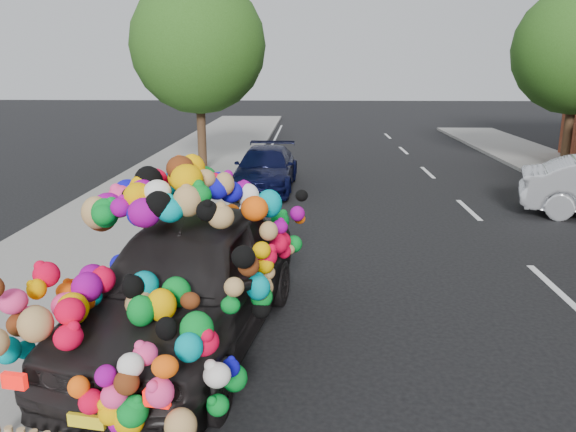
% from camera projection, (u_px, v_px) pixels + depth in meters
% --- Properties ---
extents(ground, '(100.00, 100.00, 0.00)m').
position_uv_depth(ground, '(328.00, 284.00, 9.07)').
color(ground, black).
rests_on(ground, ground).
extents(sidewalk, '(4.00, 60.00, 0.12)m').
position_uv_depth(sidewalk, '(66.00, 277.00, 9.22)').
color(sidewalk, gray).
rests_on(sidewalk, ground).
extents(kerb, '(0.15, 60.00, 0.13)m').
position_uv_depth(kerb, '(184.00, 278.00, 9.15)').
color(kerb, gray).
rests_on(kerb, ground).
extents(lane_markings, '(6.00, 50.00, 0.01)m').
position_uv_depth(lane_markings, '(554.00, 287.00, 8.93)').
color(lane_markings, silver).
rests_on(lane_markings, ground).
extents(tree_near_sidewalk, '(4.20, 4.20, 6.13)m').
position_uv_depth(tree_near_sidewalk, '(198.00, 46.00, 17.34)').
color(tree_near_sidewalk, '#332114').
rests_on(tree_near_sidewalk, ground).
extents(plush_art_car, '(3.09, 5.34, 2.30)m').
position_uv_depth(plush_art_car, '(188.00, 253.00, 6.92)').
color(plush_art_car, black).
rests_on(plush_art_car, ground).
extents(navy_sedan, '(1.81, 4.12, 1.18)m').
position_uv_depth(navy_sedan, '(265.00, 169.00, 15.96)').
color(navy_sedan, black).
rests_on(navy_sedan, ground).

